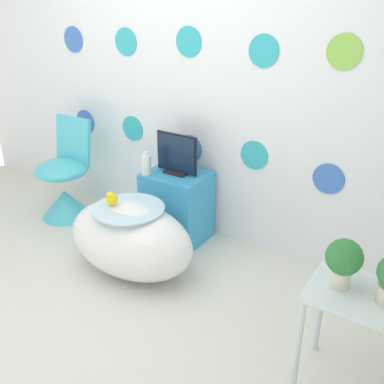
{
  "coord_description": "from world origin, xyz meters",
  "views": [
    {
      "loc": [
        1.93,
        -1.28,
        1.91
      ],
      "look_at": [
        0.59,
        0.78,
        0.78
      ],
      "focal_mm": 42.0,
      "sensor_mm": 36.0,
      "label": 1
    }
  ],
  "objects_px": {
    "chair": "(65,186)",
    "bathtub": "(131,239)",
    "tv": "(177,156)",
    "vase": "(146,164)",
    "potted_plant_left": "(344,260)"
  },
  "relations": [
    {
      "from": "bathtub",
      "to": "vase",
      "type": "height_order",
      "value": "vase"
    },
    {
      "from": "chair",
      "to": "bathtub",
      "type": "bearing_deg",
      "value": -18.62
    },
    {
      "from": "chair",
      "to": "vase",
      "type": "distance_m",
      "value": 0.96
    },
    {
      "from": "bathtub",
      "to": "vase",
      "type": "bearing_deg",
      "value": 113.11
    },
    {
      "from": "tv",
      "to": "potted_plant_left",
      "type": "relative_size",
      "value": 1.43
    },
    {
      "from": "bathtub",
      "to": "tv",
      "type": "distance_m",
      "value": 0.74
    },
    {
      "from": "chair",
      "to": "tv",
      "type": "relative_size",
      "value": 2.44
    },
    {
      "from": "bathtub",
      "to": "chair",
      "type": "distance_m",
      "value": 1.13
    },
    {
      "from": "potted_plant_left",
      "to": "bathtub",
      "type": "bearing_deg",
      "value": 172.17
    },
    {
      "from": "chair",
      "to": "potted_plant_left",
      "type": "xyz_separation_m",
      "value": [
        2.58,
        -0.57,
        0.46
      ]
    },
    {
      "from": "chair",
      "to": "potted_plant_left",
      "type": "relative_size",
      "value": 3.49
    },
    {
      "from": "tv",
      "to": "potted_plant_left",
      "type": "distance_m",
      "value": 1.71
    },
    {
      "from": "tv",
      "to": "bathtub",
      "type": "bearing_deg",
      "value": -89.82
    },
    {
      "from": "chair",
      "to": "potted_plant_left",
      "type": "height_order",
      "value": "chair"
    },
    {
      "from": "bathtub",
      "to": "chair",
      "type": "relative_size",
      "value": 1.12
    }
  ]
}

